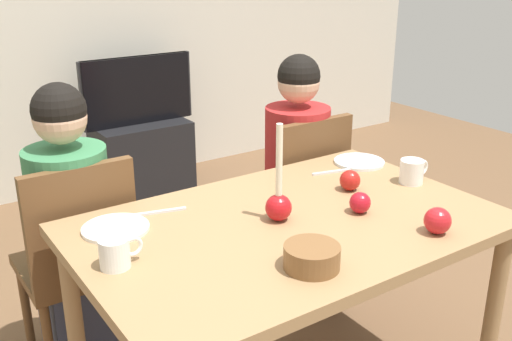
{
  "coord_description": "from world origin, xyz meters",
  "views": [
    {
      "loc": [
        -1.1,
        -1.42,
        1.6
      ],
      "look_at": [
        0.0,
        0.2,
        0.87
      ],
      "focal_mm": 41.55,
      "sensor_mm": 36.0,
      "label": 1
    }
  ],
  "objects_px": {
    "dining_table": "(289,244)",
    "bowl_walnuts": "(312,257)",
    "tv_stand": "(142,156)",
    "plate_left": "(116,228)",
    "chair_right": "(300,195)",
    "plate_right": "(359,162)",
    "mug_left": "(116,253)",
    "candle_centerpiece": "(279,201)",
    "apple_by_left_plate": "(438,221)",
    "chair_left": "(79,256)",
    "person_left_child": "(74,239)",
    "tv": "(138,90)",
    "apple_near_candle": "(350,180)",
    "apple_by_right_mug": "(360,203)",
    "person_right_child": "(296,181)",
    "mug_right": "(412,171)"
  },
  "relations": [
    {
      "from": "mug_right",
      "to": "tv",
      "type": "bearing_deg",
      "value": 93.79
    },
    {
      "from": "apple_by_left_plate",
      "to": "chair_left",
      "type": "bearing_deg",
      "value": 132.93
    },
    {
      "from": "bowl_walnuts",
      "to": "apple_near_candle",
      "type": "bearing_deg",
      "value": 37.35
    },
    {
      "from": "candle_centerpiece",
      "to": "apple_by_left_plate",
      "type": "height_order",
      "value": "candle_centerpiece"
    },
    {
      "from": "apple_near_candle",
      "to": "mug_left",
      "type": "bearing_deg",
      "value": -176.61
    },
    {
      "from": "bowl_walnuts",
      "to": "apple_by_left_plate",
      "type": "xyz_separation_m",
      "value": [
        0.47,
        -0.05,
        0.01
      ]
    },
    {
      "from": "person_left_child",
      "to": "chair_left",
      "type": "bearing_deg",
      "value": -90.0
    },
    {
      "from": "chair_right",
      "to": "candle_centerpiece",
      "type": "height_order",
      "value": "candle_centerpiece"
    },
    {
      "from": "apple_by_left_plate",
      "to": "apple_by_right_mug",
      "type": "bearing_deg",
      "value": 110.16
    },
    {
      "from": "chair_left",
      "to": "person_right_child",
      "type": "relative_size",
      "value": 0.77
    },
    {
      "from": "dining_table",
      "to": "bowl_walnuts",
      "type": "relative_size",
      "value": 8.61
    },
    {
      "from": "dining_table",
      "to": "bowl_walnuts",
      "type": "distance_m",
      "value": 0.33
    },
    {
      "from": "candle_centerpiece",
      "to": "apple_by_left_plate",
      "type": "distance_m",
      "value": 0.51
    },
    {
      "from": "person_right_child",
      "to": "tv",
      "type": "height_order",
      "value": "person_right_child"
    },
    {
      "from": "chair_right",
      "to": "bowl_walnuts",
      "type": "bearing_deg",
      "value": -126.82
    },
    {
      "from": "chair_right",
      "to": "mug_left",
      "type": "distance_m",
      "value": 1.29
    },
    {
      "from": "plate_right",
      "to": "mug_right",
      "type": "distance_m",
      "value": 0.28
    },
    {
      "from": "dining_table",
      "to": "person_left_child",
      "type": "relative_size",
      "value": 1.19
    },
    {
      "from": "chair_left",
      "to": "chair_right",
      "type": "distance_m",
      "value": 1.07
    },
    {
      "from": "plate_left",
      "to": "apple_by_left_plate",
      "type": "height_order",
      "value": "apple_by_left_plate"
    },
    {
      "from": "person_right_child",
      "to": "dining_table",
      "type": "bearing_deg",
      "value": -129.61
    },
    {
      "from": "dining_table",
      "to": "chair_right",
      "type": "xyz_separation_m",
      "value": [
        0.53,
        0.61,
        -0.15
      ]
    },
    {
      "from": "apple_near_candle",
      "to": "bowl_walnuts",
      "type": "bearing_deg",
      "value": -142.65
    },
    {
      "from": "plate_right",
      "to": "bowl_walnuts",
      "type": "xyz_separation_m",
      "value": [
        -0.73,
        -0.58,
        0.03
      ]
    },
    {
      "from": "person_right_child",
      "to": "tv",
      "type": "bearing_deg",
      "value": 92.61
    },
    {
      "from": "mug_right",
      "to": "plate_right",
      "type": "bearing_deg",
      "value": 92.12
    },
    {
      "from": "tv",
      "to": "apple_near_candle",
      "type": "height_order",
      "value": "tv"
    },
    {
      "from": "apple_near_candle",
      "to": "apple_by_right_mug",
      "type": "relative_size",
      "value": 1.06
    },
    {
      "from": "mug_right",
      "to": "candle_centerpiece",
      "type": "bearing_deg",
      "value": 178.46
    },
    {
      "from": "dining_table",
      "to": "apple_by_left_plate",
      "type": "bearing_deg",
      "value": -44.73
    },
    {
      "from": "tv_stand",
      "to": "plate_left",
      "type": "xyz_separation_m",
      "value": [
        -0.96,
        -2.04,
        0.52
      ]
    },
    {
      "from": "dining_table",
      "to": "tv_stand",
      "type": "height_order",
      "value": "dining_table"
    },
    {
      "from": "plate_left",
      "to": "chair_left",
      "type": "bearing_deg",
      "value": 95.54
    },
    {
      "from": "person_right_child",
      "to": "candle_centerpiece",
      "type": "bearing_deg",
      "value": -132.28
    },
    {
      "from": "person_right_child",
      "to": "candle_centerpiece",
      "type": "relative_size",
      "value": 3.5
    },
    {
      "from": "tv_stand",
      "to": "mug_right",
      "type": "xyz_separation_m",
      "value": [
        0.15,
        -2.29,
        0.56
      ]
    },
    {
      "from": "mug_right",
      "to": "apple_by_right_mug",
      "type": "height_order",
      "value": "mug_right"
    },
    {
      "from": "tv_stand",
      "to": "candle_centerpiece",
      "type": "xyz_separation_m",
      "value": [
        -0.48,
        -2.27,
        0.58
      ]
    },
    {
      "from": "tv_stand",
      "to": "apple_near_candle",
      "type": "relative_size",
      "value": 8.14
    },
    {
      "from": "chair_right",
      "to": "tv",
      "type": "relative_size",
      "value": 1.14
    },
    {
      "from": "tv",
      "to": "apple_by_right_mug",
      "type": "bearing_deg",
      "value": -95.07
    },
    {
      "from": "person_left_child",
      "to": "tv",
      "type": "bearing_deg",
      "value": 59.13
    },
    {
      "from": "plate_right",
      "to": "apple_by_left_plate",
      "type": "xyz_separation_m",
      "value": [
        -0.26,
        -0.63,
        0.04
      ]
    },
    {
      "from": "plate_left",
      "to": "apple_by_right_mug",
      "type": "relative_size",
      "value": 2.94
    },
    {
      "from": "chair_right",
      "to": "person_right_child",
      "type": "height_order",
      "value": "person_right_child"
    },
    {
      "from": "chair_left",
      "to": "chair_right",
      "type": "height_order",
      "value": "same"
    },
    {
      "from": "dining_table",
      "to": "tv_stand",
      "type": "xyz_separation_m",
      "value": [
        0.45,
        2.3,
        -0.43
      ]
    },
    {
      "from": "mug_left",
      "to": "candle_centerpiece",
      "type": "bearing_deg",
      "value": -0.6
    },
    {
      "from": "plate_left",
      "to": "apple_near_candle",
      "type": "distance_m",
      "value": 0.88
    },
    {
      "from": "tv_stand",
      "to": "plate_left",
      "type": "relative_size",
      "value": 2.95
    }
  ]
}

